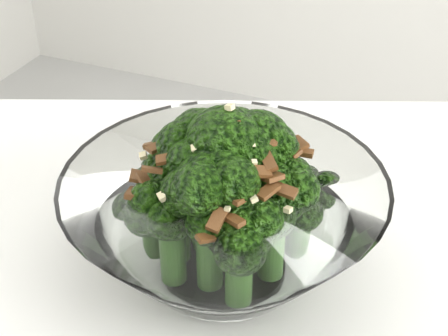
% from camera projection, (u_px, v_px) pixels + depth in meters
% --- Properties ---
extents(broccoli_dish, '(0.23, 0.23, 0.15)m').
position_uv_depth(broccoli_dish, '(223.00, 215.00, 0.49)').
color(broccoli_dish, white).
rests_on(broccoli_dish, table).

